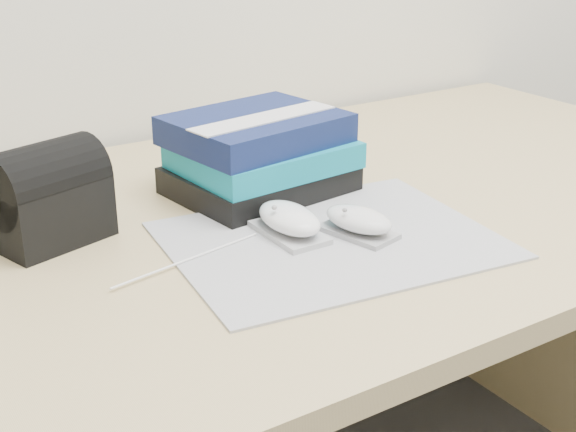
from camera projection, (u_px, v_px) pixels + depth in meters
desk at (262, 337)px, 1.24m from camera, size 1.60×0.80×0.73m
mousepad at (331, 240)px, 1.00m from camera, size 0.43×0.35×0.00m
mouse_rear at (289, 221)px, 1.00m from camera, size 0.06×0.11×0.05m
mouse_front at (358, 222)px, 1.00m from camera, size 0.07×0.11×0.04m
usb_cable at (188, 260)px, 0.94m from camera, size 0.21×0.05×0.00m
book_stack at (260, 155)px, 1.14m from camera, size 0.26×0.22×0.12m
pouch at (47, 195)px, 0.98m from camera, size 0.15×0.13×0.13m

